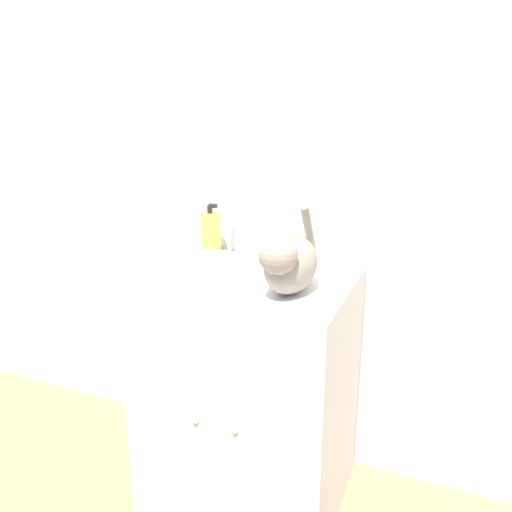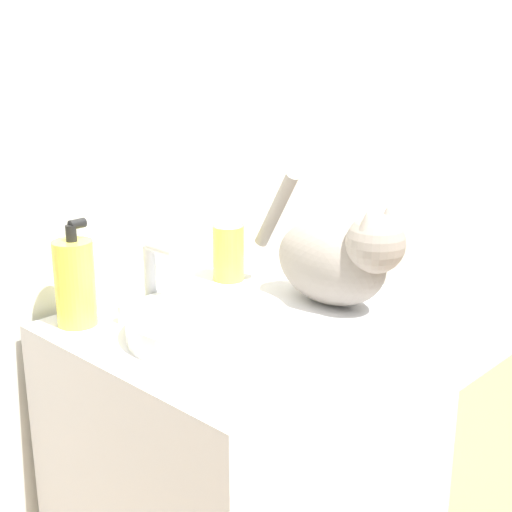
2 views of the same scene
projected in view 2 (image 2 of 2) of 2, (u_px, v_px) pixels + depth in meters
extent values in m
cube|color=silver|center=(138.00, 93.00, 1.46)|extent=(6.00, 0.05, 2.50)
cube|color=silver|center=(252.00, 504.00, 1.49)|extent=(0.66, 0.56, 0.85)
cylinder|color=silver|center=(207.00, 324.00, 1.27)|extent=(0.29, 0.29, 0.05)
cylinder|color=silver|center=(150.00, 280.00, 1.36)|extent=(0.02, 0.02, 0.14)
cylinder|color=silver|center=(161.00, 249.00, 1.31)|extent=(0.02, 0.07, 0.02)
cylinder|color=white|center=(126.00, 314.00, 1.33)|extent=(0.03, 0.03, 0.03)
cylinder|color=white|center=(175.00, 297.00, 1.41)|extent=(0.03, 0.03, 0.03)
ellipsoid|color=gray|center=(331.00, 262.00, 1.41)|extent=(0.16, 0.26, 0.17)
sphere|color=gray|center=(375.00, 244.00, 1.32)|extent=(0.12, 0.12, 0.11)
cone|color=gray|center=(366.00, 223.00, 1.29)|extent=(0.04, 0.04, 0.04)
cone|color=gray|center=(387.00, 217.00, 1.33)|extent=(0.04, 0.04, 0.04)
cylinder|color=gray|center=(276.00, 210.00, 1.49)|extent=(0.03, 0.12, 0.17)
cylinder|color=#EADB4C|center=(75.00, 283.00, 1.31)|extent=(0.07, 0.07, 0.16)
cylinder|color=black|center=(71.00, 233.00, 1.28)|extent=(0.02, 0.02, 0.03)
cylinder|color=black|center=(77.00, 224.00, 1.28)|extent=(0.03, 0.02, 0.02)
cylinder|color=#EADB4C|center=(229.00, 253.00, 1.56)|extent=(0.07, 0.07, 0.12)
cone|color=white|center=(228.00, 218.00, 1.53)|extent=(0.06, 0.06, 0.04)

